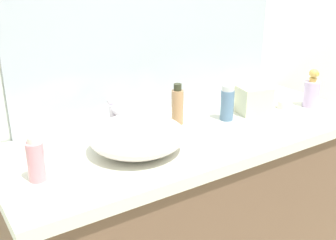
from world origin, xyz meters
name	(u,v)px	position (x,y,z in m)	size (l,w,h in m)	color
bathroom_wall_rear	(167,3)	(0.00, 0.73, 1.30)	(6.00, 0.06, 2.60)	silver
vanity_counter	(193,222)	(-0.08, 0.40, 0.43)	(1.49, 0.57, 0.85)	brown
sink_basin	(138,135)	(-0.36, 0.36, 0.91)	(0.33, 0.32, 0.12)	silver
faucet	(115,115)	(-0.36, 0.54, 0.93)	(0.03, 0.13, 0.14)	silver
soap_dispenser	(311,91)	(0.53, 0.35, 0.92)	(0.07, 0.07, 0.17)	#C2AAD6
lotion_bottle	(177,106)	(-0.10, 0.50, 0.92)	(0.05, 0.05, 0.17)	#AC8056
perfume_bottle	(36,160)	(-0.70, 0.35, 0.91)	(0.05, 0.05, 0.14)	pink
spray_can	(227,103)	(0.10, 0.43, 0.92)	(0.05, 0.05, 0.15)	slate
tissue_box	(252,97)	(0.26, 0.44, 0.91)	(0.16, 0.16, 0.16)	beige
candle_jar	(284,104)	(0.41, 0.40, 0.86)	(0.06, 0.06, 0.03)	silver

